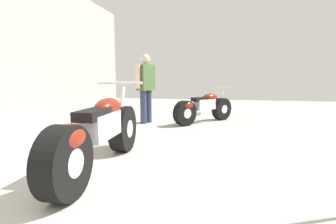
{
  "coord_description": "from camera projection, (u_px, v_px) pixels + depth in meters",
  "views": [
    {
      "loc": [
        0.49,
        -0.24,
        1.05
      ],
      "look_at": [
        -0.33,
        3.73,
        0.5
      ],
      "focal_mm": 26.48,
      "sensor_mm": 36.0,
      "label": 1
    }
  ],
  "objects": [
    {
      "name": "ground_plane",
      "position": [
        187.0,
        144.0,
        4.02
      ],
      "size": [
        17.58,
        17.58,
        0.0
      ],
      "primitive_type": "plane",
      "color": "#A8A399"
    },
    {
      "name": "garage_partition_left",
      "position": [
        21.0,
        50.0,
        4.42
      ],
      "size": [
        0.08,
        8.06,
        3.13
      ],
      "primitive_type": "cube",
      "color": "#A3A099",
      "rests_on": "ground_plane"
    },
    {
      "name": "mechanic_in_blue",
      "position": [
        146.0,
        85.0,
        5.82
      ],
      "size": [
        0.38,
        0.63,
        1.61
      ],
      "color": "#2D3851",
      "rests_on": "ground_plane"
    },
    {
      "name": "motorcycle_black_naked",
      "position": [
        203.0,
        108.0,
        5.92
      ],
      "size": [
        1.31,
        1.54,
        0.86
      ],
      "color": "black",
      "rests_on": "ground_plane"
    },
    {
      "name": "motorcycle_maroon_cruiser",
      "position": [
        99.0,
        134.0,
        2.81
      ],
      "size": [
        0.64,
        2.17,
        1.01
      ],
      "color": "black",
      "rests_on": "ground_plane"
    }
  ]
}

